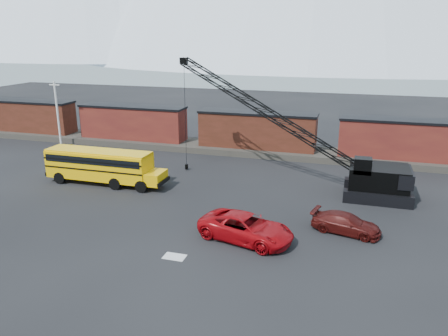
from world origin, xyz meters
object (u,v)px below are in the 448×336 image
object	(u,v)px
school_bus	(103,165)
red_pickup	(246,228)
maroon_suv	(346,223)
crawler_crane	(272,116)

from	to	relation	value
school_bus	red_pickup	world-z (taller)	school_bus
red_pickup	school_bus	bearing A→B (deg)	78.62
school_bus	maroon_suv	size ratio (longest dim) A/B	2.42
school_bus	red_pickup	bearing A→B (deg)	-25.83
maroon_suv	crawler_crane	xyz separation A→B (m)	(-7.16, 9.26, 5.67)
school_bus	red_pickup	size ratio (longest dim) A/B	1.79
maroon_suv	crawler_crane	world-z (taller)	crawler_crane
school_bus	crawler_crane	xyz separation A→B (m)	(14.86, 4.88, 4.57)
crawler_crane	maroon_suv	bearing A→B (deg)	-52.32
red_pickup	crawler_crane	world-z (taller)	crawler_crane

